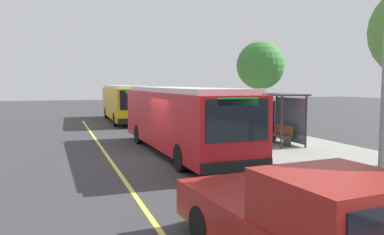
{
  "coord_description": "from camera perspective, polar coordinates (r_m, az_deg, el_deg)",
  "views": [
    {
      "loc": [
        15.41,
        -4.2,
        3.14
      ],
      "look_at": [
        0.68,
        0.93,
        1.76
      ],
      "focal_mm": 36.41,
      "sensor_mm": 36.0,
      "label": 1
    }
  ],
  "objects": [
    {
      "name": "transit_bus_main",
      "position": [
        17.36,
        -1.68,
        0.01
      ],
      "size": [
        11.27,
        2.82,
        2.95
      ],
      "color": "red",
      "rests_on": "ground_plane"
    },
    {
      "name": "pickup_truck",
      "position": [
        6.7,
        15.94,
        -15.07
      ],
      "size": [
        5.55,
        2.46,
        1.85
      ],
      "color": "maroon",
      "rests_on": "ground_plane"
    },
    {
      "name": "sidewalk_curb",
      "position": [
        18.73,
        14.14,
        -4.52
      ],
      "size": [
        44.0,
        6.4,
        0.15
      ],
      "primitive_type": "cube",
      "color": "gray",
      "rests_on": "ground_plane"
    },
    {
      "name": "bus_shelter",
      "position": [
        19.67,
        12.74,
        1.36
      ],
      "size": [
        2.9,
        1.6,
        2.48
      ],
      "color": "#333338",
      "rests_on": "sidewalk_curb"
    },
    {
      "name": "waiting_bench",
      "position": [
        19.54,
        12.81,
        -2.45
      ],
      "size": [
        1.6,
        0.48,
        0.95
      ],
      "color": "brown",
      "rests_on": "sidewalk_curb"
    },
    {
      "name": "lane_stripe_center",
      "position": [
        15.85,
        -11.66,
        -6.47
      ],
      "size": [
        36.0,
        0.14,
        0.01
      ],
      "primitive_type": "cube",
      "color": "#E0D64C",
      "rests_on": "ground_plane"
    },
    {
      "name": "ground_plane",
      "position": [
        16.28,
        -3.91,
        -6.08
      ],
      "size": [
        120.0,
        120.0,
        0.0
      ],
      "primitive_type": "plane",
      "color": "#38383A"
    },
    {
      "name": "transit_bus_second",
      "position": [
        32.51,
        -9.86,
        2.29
      ],
      "size": [
        11.26,
        2.84,
        2.95
      ],
      "color": "gold",
      "rests_on": "ground_plane"
    },
    {
      "name": "route_sign_post",
      "position": [
        16.29,
        10.33,
        0.8
      ],
      "size": [
        0.44,
        0.08,
        2.8
      ],
      "color": "#333338",
      "rests_on": "sidewalk_curb"
    },
    {
      "name": "street_tree_near_shelter",
      "position": [
        25.17,
        9.99,
        7.44
      ],
      "size": [
        3.03,
        3.03,
        5.62
      ],
      "color": "brown",
      "rests_on": "sidewalk_curb"
    },
    {
      "name": "pedestrian_commuter",
      "position": [
        19.59,
        8.79,
        -0.94
      ],
      "size": [
        0.24,
        0.4,
        1.69
      ],
      "color": "#282D47",
      "rests_on": "sidewalk_curb"
    }
  ]
}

